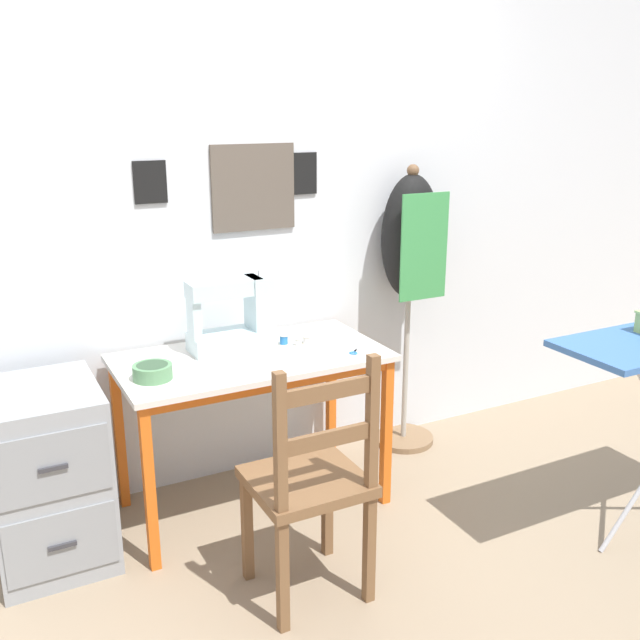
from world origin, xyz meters
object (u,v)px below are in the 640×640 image
at_px(fabric_bowl, 153,371).
at_px(wooden_chair, 310,484).
at_px(thread_spool_mid_table, 298,342).
at_px(dress_form, 410,252).
at_px(thread_spool_far_edge, 307,340).
at_px(filing_cabinet, 48,475).
at_px(sewing_machine, 236,316).
at_px(scissors, 356,351).
at_px(thread_spool_near_machine, 284,340).

bearing_deg(fabric_bowl, wooden_chair, -56.68).
distance_m(fabric_bowl, thread_spool_mid_table, 0.69).
xyz_separation_m(wooden_chair, dress_form, (1.00, 0.88, 0.58)).
distance_m(thread_spool_far_edge, filing_cabinet, 1.20).
relative_size(sewing_machine, dress_form, 0.26).
relative_size(scissors, dress_form, 0.08).
height_order(sewing_machine, scissors, sewing_machine).
distance_m(sewing_machine, thread_spool_far_edge, 0.34).
xyz_separation_m(thread_spool_near_machine, thread_spool_far_edge, (0.10, -0.03, -0.01)).
relative_size(thread_spool_near_machine, filing_cabinet, 0.06).
xyz_separation_m(fabric_bowl, thread_spool_near_machine, (0.62, 0.15, -0.01)).
height_order(thread_spool_near_machine, thread_spool_mid_table, thread_spool_near_machine).
bearing_deg(thread_spool_mid_table, thread_spool_near_machine, 144.78).
relative_size(scissors, thread_spool_mid_table, 3.72).
bearing_deg(scissors, filing_cabinet, 172.43).
distance_m(sewing_machine, dress_form, 0.99).
xyz_separation_m(thread_spool_near_machine, thread_spool_mid_table, (0.05, -0.04, -0.01)).
bearing_deg(wooden_chair, filing_cabinet, 139.68).
relative_size(fabric_bowl, thread_spool_mid_table, 4.58).
bearing_deg(sewing_machine, thread_spool_mid_table, -18.35).
distance_m(thread_spool_near_machine, thread_spool_far_edge, 0.10).
bearing_deg(thread_spool_far_edge, scissors, -53.97).
distance_m(sewing_machine, fabric_bowl, 0.48).
bearing_deg(wooden_chair, dress_form, 41.43).
relative_size(sewing_machine, wooden_chair, 0.40).
distance_m(thread_spool_mid_table, wooden_chair, 0.80).
xyz_separation_m(sewing_machine, scissors, (0.44, -0.27, -0.14)).
bearing_deg(dress_form, scissors, -144.55).
bearing_deg(thread_spool_far_edge, sewing_machine, 165.08).
xyz_separation_m(sewing_machine, thread_spool_near_machine, (0.20, -0.05, -0.12)).
relative_size(thread_spool_near_machine, thread_spool_far_edge, 1.04).
height_order(sewing_machine, thread_spool_mid_table, sewing_machine).
height_order(fabric_bowl, thread_spool_far_edge, fabric_bowl).
relative_size(thread_spool_far_edge, dress_form, 0.03).
relative_size(thread_spool_near_machine, wooden_chair, 0.05).
bearing_deg(scissors, dress_form, 35.45).
height_order(fabric_bowl, thread_spool_near_machine, fabric_bowl).
bearing_deg(fabric_bowl, filing_cabinet, 167.67).
height_order(scissors, thread_spool_near_machine, thread_spool_near_machine).
xyz_separation_m(scissors, wooden_chair, (-0.48, -0.51, -0.26)).
relative_size(sewing_machine, filing_cabinet, 0.53).
xyz_separation_m(fabric_bowl, thread_spool_far_edge, (0.72, 0.11, -0.01)).
bearing_deg(thread_spool_near_machine, thread_spool_far_edge, -18.31).
bearing_deg(wooden_chair, thread_spool_mid_table, 67.42).
distance_m(sewing_machine, thread_spool_mid_table, 0.30).
xyz_separation_m(fabric_bowl, scissors, (0.86, -0.08, -0.03)).
bearing_deg(dress_form, sewing_machine, -173.99).
bearing_deg(wooden_chair, scissors, 46.97).
xyz_separation_m(scissors, dress_form, (0.53, 0.37, 0.32)).
distance_m(fabric_bowl, thread_spool_far_edge, 0.73).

